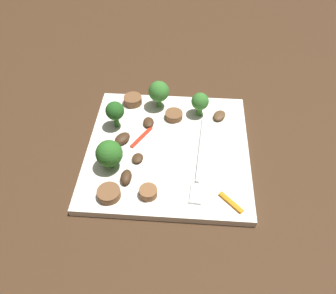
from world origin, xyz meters
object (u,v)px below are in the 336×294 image
Objects in this scene: fork at (199,164)px; sausage_slice_1 at (148,192)px; broccoli_floret_0 at (200,102)px; pepper_strip_2 at (141,137)px; sausage_slice_2 at (133,100)px; mushroom_3 at (219,116)px; sausage_slice_0 at (109,193)px; mushroom_2 at (126,177)px; broccoli_floret_1 at (109,154)px; sausage_slice_3 at (174,115)px; plate at (168,150)px; broccoli_floret_3 at (115,111)px; mushroom_0 at (138,158)px; mushroom_1 at (149,122)px; broccoli_floret_2 at (159,92)px; mushroom_4 at (122,138)px; pepper_strip_0 at (231,202)px.

fork is 6.66× the size of sausage_slice_1.
broccoli_floret_0 is 0.12m from pepper_strip_2.
sausage_slice_2 is 0.17m from mushroom_3.
mushroom_2 is (-0.03, 0.02, 0.00)m from sausage_slice_0.
broccoli_floret_1 reaches higher than sausage_slice_0.
sausage_slice_0 is at bearing -58.24° from fork.
sausage_slice_0 is at bearing -42.27° from mushroom_3.
sausage_slice_3 is (-0.12, 0.09, -0.02)m from broccoli_floret_1.
plate is 0.12m from mushroom_3.
pepper_strip_2 is (-0.05, -0.10, -0.00)m from fork.
broccoli_floret_3 reaches higher than mushroom_0.
sausage_slice_1 is 0.97× the size of mushroom_2.
mushroom_3 is at bearing 101.96° from mushroom_1.
fork is 0.12m from mushroom_2.
sausage_slice_0 is 1.24× the size of mushroom_2.
broccoli_floret_2 is at bearing -135.87° from sausage_slice_3.
mushroom_2 is (0.12, 0.04, -0.03)m from broccoli_floret_3.
pepper_strip_0 is (0.11, 0.18, -0.00)m from mushroom_4.
broccoli_floret_1 reaches higher than pepper_strip_2.
broccoli_floret_0 reaches higher than mushroom_1.
fork is 0.08m from pepper_strip_0.
broccoli_floret_2 is 0.22m from sausage_slice_0.
broccoli_floret_3 reaches higher than sausage_slice_0.
sausage_slice_2 is at bearing -169.03° from mushroom_0.
mushroom_1 is (0.02, -0.04, -0.00)m from sausage_slice_3.
broccoli_floret_1 is at bearing -68.45° from mushroom_0.
broccoli_floret_3 reaches higher than sausage_slice_1.
broccoli_floret_3 is 0.16m from sausage_slice_1.
sausage_slice_2 reaches higher than mushroom_0.
pepper_strip_0 is at bearing 63.41° from mushroom_0.
sausage_slice_2 is 1.57× the size of mushroom_0.
sausage_slice_2 is at bearing -100.12° from mushroom_3.
broccoli_floret_2 is 1.04× the size of broccoli_floret_3.
sausage_slice_0 and sausage_slice_1 have the same top height.
pepper_strip_2 is (0.09, 0.03, -0.01)m from sausage_slice_2.
pepper_strip_0 is (0.22, 0.18, -0.01)m from sausage_slice_2.
mushroom_1 is (0.06, 0.04, -0.00)m from sausage_slice_2.
mushroom_3 is at bearing 100.87° from broccoli_floret_3.
broccoli_floret_1 reaches higher than mushroom_0.
plate is at bearing 13.09° from broccoli_floret_2.
sausage_slice_2 is at bearing -114.14° from sausage_slice_3.
sausage_slice_3 is 1.22× the size of mushroom_1.
plate is at bearing 68.82° from pepper_strip_2.
broccoli_floret_3 is at bearing -79.13° from mushroom_3.
sausage_slice_2 is at bearing -163.27° from pepper_strip_2.
pepper_strip_0 is at bearing 3.48° from mushroom_3.
sausage_slice_2 reaches higher than fork.
broccoli_floret_2 is 0.06m from sausage_slice_2.
broccoli_floret_2 is 0.96× the size of pepper_strip_2.
broccoli_floret_0 is 1.33× the size of sausage_slice_0.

